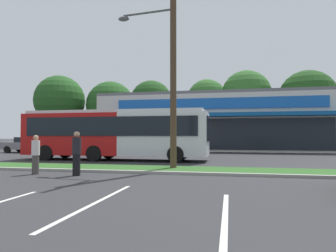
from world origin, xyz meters
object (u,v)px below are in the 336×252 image
car_0 (153,146)px  pedestrian_by_pole (36,155)px  pedestrian_near_bench (77,153)px  city_bus (115,133)px  car_3 (27,145)px  utility_pole (171,51)px

car_0 → pedestrian_by_pole: 13.61m
pedestrian_near_bench → city_bus: bearing=-80.2°
car_3 → pedestrian_by_pole: 17.43m
car_0 → car_3: bearing=-1.1°
car_0 → pedestrian_by_pole: pedestrian_by_pole is taller
pedestrian_by_pole → utility_pole: bearing=115.1°
city_bus → pedestrian_by_pole: size_ratio=7.47×
city_bus → pedestrian_near_bench: bearing=-80.1°
utility_pole → pedestrian_near_bench: (-3.34, -2.69, -4.75)m
pedestrian_near_bench → utility_pole: bearing=-141.4°
car_0 → pedestrian_by_pole: bearing=83.2°
utility_pole → pedestrian_by_pole: size_ratio=6.47×
city_bus → car_3: 12.99m
pedestrian_near_bench → car_0: bearing=-89.0°
utility_pole → pedestrian_near_bench: 6.40m
utility_pole → car_3: utility_pole is taller
utility_pole → car_0: size_ratio=2.54×
car_3 → pedestrian_near_bench: 18.70m
city_bus → car_0: (1.03, 6.10, -1.04)m
pedestrian_near_bench → pedestrian_by_pole: 1.90m
car_0 → utility_pole: bearing=108.4°
car_0 → car_3: 12.32m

